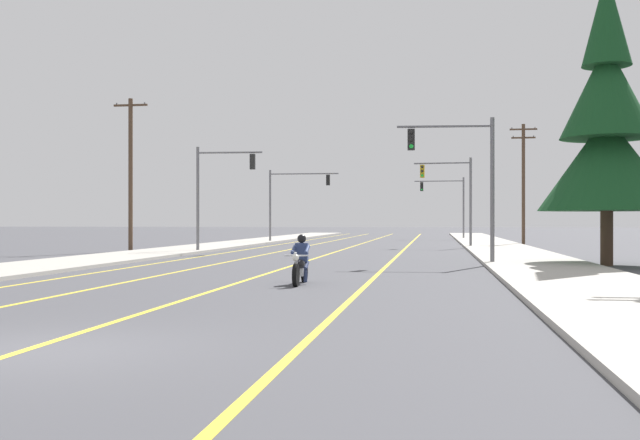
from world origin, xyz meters
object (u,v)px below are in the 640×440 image
Objects in this scene: traffic_signal_near_right at (465,169)px; utility_pole_left_near at (131,172)px; traffic_signal_mid_left at (290,194)px; traffic_signal_far_right at (449,198)px; conifer_tree_right_verge_near at (607,130)px; utility_pole_right_far at (523,180)px; motorcycle_with_rider at (301,264)px; traffic_signal_mid_right at (454,189)px; traffic_signal_near_left at (216,184)px.

utility_pole_left_near is at bearing 151.05° from traffic_signal_near_right.
traffic_signal_far_right is (13.63, 13.46, -0.06)m from traffic_signal_mid_left.
traffic_signal_mid_left is 0.51× the size of conifer_tree_right_verge_near.
utility_pole_right_far reaches higher than traffic_signal_near_right.
motorcycle_with_rider is at bearing -95.58° from traffic_signal_far_right.
traffic_signal_near_right is at bearing -90.22° from traffic_signal_far_right.
motorcycle_with_rider is 0.18× the size of conifer_tree_right_verge_near.
motorcycle_with_rider is at bearing -135.66° from conifer_tree_right_verge_near.
traffic_signal_mid_right is at bearing 89.78° from traffic_signal_near_right.
traffic_signal_near_left is 22.21m from conifer_tree_right_verge_near.
traffic_signal_near_left is 0.67× the size of utility_pole_left_near.
traffic_signal_far_right is (14.13, 33.63, 0.07)m from traffic_signal_near_left.
traffic_signal_near_left is (-13.96, 10.28, -0.01)m from traffic_signal_near_right.
traffic_signal_near_left is 17.22m from traffic_signal_mid_right.
traffic_signal_mid_left is 19.16m from traffic_signal_far_right.
conifer_tree_right_verge_near reaches higher than traffic_signal_far_right.
utility_pole_left_near is (-19.52, -9.50, 0.79)m from traffic_signal_mid_right.
motorcycle_with_rider is 0.35× the size of traffic_signal_near_left.
traffic_signal_mid_left is 35.91m from conifer_tree_right_verge_near.
traffic_signal_mid_left and traffic_signal_far_right have the same top height.
traffic_signal_mid_right is (5.22, 30.75, 3.45)m from motorcycle_with_rider.
traffic_signal_near_left reaches higher than motorcycle_with_rider.
motorcycle_with_rider is at bearing -56.07° from utility_pole_left_near.
traffic_signal_near_right is 5.94m from conifer_tree_right_verge_near.
utility_pole_right_far is (5.41, 6.80, 0.95)m from traffic_signal_mid_right.
traffic_signal_mid_right is 0.51× the size of conifer_tree_right_verge_near.
traffic_signal_mid_right is at bearing -90.22° from traffic_signal_far_right.
traffic_signal_far_right is at bearing 97.24° from conifer_tree_right_verge_near.
utility_pole_right_far is (5.49, 27.06, 0.94)m from traffic_signal_near_right.
traffic_signal_near_left is at bearing 152.73° from conifer_tree_right_verge_near.
motorcycle_with_rider is 0.35× the size of traffic_signal_mid_right.
traffic_signal_near_right and traffic_signal_near_left have the same top height.
traffic_signal_far_right is at bearing 67.21° from traffic_signal_near_left.
conifer_tree_right_verge_near is at bearing -27.27° from traffic_signal_near_left.
traffic_signal_near_left and traffic_signal_far_right have the same top height.
traffic_signal_near_left and traffic_signal_mid_right have the same top height.
traffic_signal_near_right is 20.25m from traffic_signal_mid_right.
motorcycle_with_rider is 16.01m from conifer_tree_right_verge_near.
traffic_signal_mid_left is at bearing 113.85° from traffic_signal_near_right.
conifer_tree_right_verge_near is (5.73, 0.13, 1.54)m from traffic_signal_near_right.
conifer_tree_right_verge_near is (25.18, -10.62, 0.76)m from utility_pole_left_near.
traffic_signal_far_right is at bearing 84.42° from motorcycle_with_rider.
traffic_signal_mid_left is (-13.54, 10.19, 0.13)m from traffic_signal_mid_right.
utility_pole_right_far is at bearing 40.78° from traffic_signal_near_left.
conifer_tree_right_verge_near is at bearing -82.76° from traffic_signal_far_right.
traffic_signal_near_right and traffic_signal_far_right have the same top height.
traffic_signal_near_left is 0.51× the size of conifer_tree_right_verge_near.
traffic_signal_far_right is 0.67× the size of utility_pole_left_near.
traffic_signal_mid_left is (-8.32, 40.95, 3.58)m from motorcycle_with_rider.
utility_pole_left_near is at bearing -106.90° from traffic_signal_mid_left.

